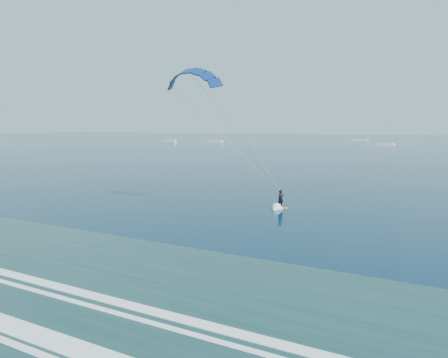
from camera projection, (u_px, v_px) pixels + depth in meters
kitesurfer_rig at (235, 132)px, 41.86m from camera, size 13.26×7.09×15.86m
sailboat_0 at (169, 141)px, 221.82m from camera, size 8.65×2.40×11.77m
sailboat_1 at (215, 141)px, 219.01m from camera, size 8.99×2.40×12.30m
sailboat_2 at (359, 140)px, 234.77m from camera, size 9.43×2.40×12.61m
sailboat_3 at (385, 145)px, 176.06m from camera, size 7.46×2.40×10.52m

